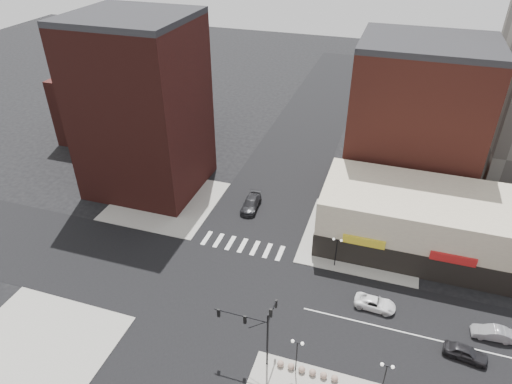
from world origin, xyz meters
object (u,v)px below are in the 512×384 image
(white_suv, at_px, (375,303))
(silver_sedan, at_px, (493,333))
(street_lamp_se_b, at_px, (386,372))
(street_lamp_ne, at_px, (337,245))
(dark_sedan_east, at_px, (466,353))
(street_lamp_se_a, at_px, (297,348))
(traffic_signal, at_px, (259,325))
(dark_sedan_north, at_px, (251,204))

(white_suv, relative_size, silver_sedan, 1.09)
(street_lamp_se_b, xyz_separation_m, silver_sedan, (10.30, 10.13, -2.62))
(street_lamp_ne, bearing_deg, dark_sedan_east, -32.79)
(white_suv, bearing_deg, street_lamp_se_b, -168.98)
(street_lamp_se_b, height_order, street_lamp_ne, same)
(silver_sedan, bearing_deg, street_lamp_se_b, -49.31)
(street_lamp_se_b, bearing_deg, silver_sedan, 44.51)
(street_lamp_se_b, distance_m, street_lamp_ne, 17.46)
(street_lamp_se_a, bearing_deg, silver_sedan, 28.96)
(traffic_signal, height_order, dark_sedan_east, traffic_signal)
(silver_sedan, bearing_deg, dark_sedan_north, -118.93)
(traffic_signal, xyz_separation_m, dark_sedan_north, (-9.01, 24.52, -4.17))
(street_lamp_ne, bearing_deg, traffic_signal, -106.75)
(traffic_signal, bearing_deg, street_lamp_ne, 73.25)
(street_lamp_se_b, distance_m, dark_sedan_east, 10.36)
(dark_sedan_east, distance_m, silver_sedan, 4.46)
(street_lamp_se_b, bearing_deg, dark_sedan_north, 130.08)
(street_lamp_se_b, relative_size, white_suv, 0.93)
(traffic_signal, bearing_deg, white_suv, 45.78)
(street_lamp_ne, distance_m, silver_sedan, 18.46)
(street_lamp_se_b, xyz_separation_m, street_lamp_ne, (-7.00, 16.00, 0.00))
(street_lamp_se_a, height_order, white_suv, street_lamp_se_a)
(street_lamp_se_b, height_order, dark_sedan_east, street_lamp_se_b)
(street_lamp_se_b, xyz_separation_m, dark_sedan_north, (-20.77, 24.69, -2.50))
(white_suv, height_order, silver_sedan, silver_sedan)
(traffic_signal, relative_size, street_lamp_se_a, 1.87)
(traffic_signal, height_order, street_lamp_ne, traffic_signal)
(traffic_signal, distance_m, silver_sedan, 24.59)
(traffic_signal, xyz_separation_m, street_lamp_ne, (4.76, 15.83, -1.67))
(street_lamp_ne, bearing_deg, silver_sedan, -18.75)
(traffic_signal, bearing_deg, silver_sedan, 24.29)
(street_lamp_se_a, relative_size, silver_sedan, 1.01)
(traffic_signal, height_order, dark_sedan_north, traffic_signal)
(traffic_signal, distance_m, dark_sedan_east, 20.78)
(street_lamp_ne, height_order, dark_sedan_north, street_lamp_ne)
(street_lamp_ne, height_order, silver_sedan, street_lamp_ne)
(dark_sedan_north, bearing_deg, street_lamp_se_b, -53.27)
(dark_sedan_north, bearing_deg, silver_sedan, -28.46)
(street_lamp_ne, xyz_separation_m, dark_sedan_north, (-13.77, 8.69, -2.50))
(dark_sedan_north, bearing_deg, dark_sedan_east, -35.87)
(street_lamp_se_b, height_order, dark_sedan_north, street_lamp_se_b)
(white_suv, bearing_deg, dark_sedan_east, -111.04)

